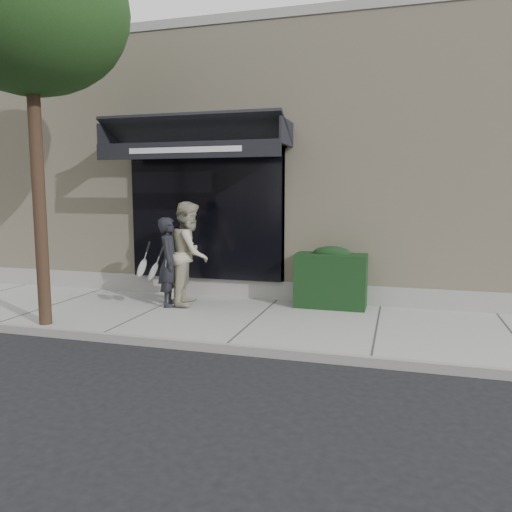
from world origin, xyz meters
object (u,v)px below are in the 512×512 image
(street_tree, at_px, (29,10))
(pedestrian_back, at_px, (190,253))
(pedestrian_front, at_px, (169,262))
(hedge, at_px, (331,278))

(street_tree, xyz_separation_m, pedestrian_back, (1.67, 2.02, -3.88))
(pedestrian_front, xyz_separation_m, pedestrian_back, (0.30, 0.26, 0.15))
(hedge, distance_m, street_tree, 6.61)
(street_tree, bearing_deg, pedestrian_back, 50.36)
(hedge, xyz_separation_m, pedestrian_back, (-2.63, -0.53, 0.44))
(street_tree, relative_size, pedestrian_front, 3.76)
(street_tree, bearing_deg, hedge, 30.67)
(hedge, height_order, street_tree, street_tree)
(street_tree, distance_m, pedestrian_back, 4.68)
(street_tree, height_order, pedestrian_front, street_tree)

